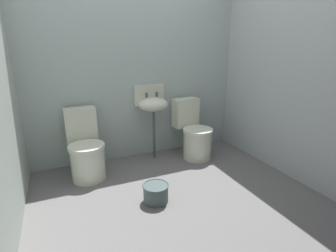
{
  "coord_description": "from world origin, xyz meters",
  "views": [
    {
      "loc": [
        -1.0,
        -1.95,
        1.48
      ],
      "look_at": [
        0.0,
        0.32,
        0.7
      ],
      "focal_mm": 27.32,
      "sensor_mm": 36.0,
      "label": 1
    }
  ],
  "objects_px": {
    "toilet_right": "(194,134)",
    "sink": "(153,104)",
    "toilet_left": "(86,150)",
    "bucket": "(156,193)"
  },
  "relations": [
    {
      "from": "toilet_left",
      "to": "sink",
      "type": "distance_m",
      "value": 1.02
    },
    {
      "from": "toilet_right",
      "to": "sink",
      "type": "relative_size",
      "value": 0.79
    },
    {
      "from": "toilet_left",
      "to": "sink",
      "type": "relative_size",
      "value": 0.79
    },
    {
      "from": "sink",
      "to": "bucket",
      "type": "xyz_separation_m",
      "value": [
        -0.36,
        -1.02,
        -0.66
      ]
    },
    {
      "from": "toilet_left",
      "to": "bucket",
      "type": "relative_size",
      "value": 2.99
    },
    {
      "from": "bucket",
      "to": "toilet_left",
      "type": "bearing_deg",
      "value": 123.5
    },
    {
      "from": "toilet_right",
      "to": "sink",
      "type": "bearing_deg",
      "value": -26.47
    },
    {
      "from": "toilet_right",
      "to": "bucket",
      "type": "height_order",
      "value": "toilet_right"
    },
    {
      "from": "toilet_right",
      "to": "sink",
      "type": "distance_m",
      "value": 0.71
    },
    {
      "from": "toilet_right",
      "to": "sink",
      "type": "xyz_separation_m",
      "value": [
        -0.53,
        0.19,
        0.43
      ]
    }
  ]
}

